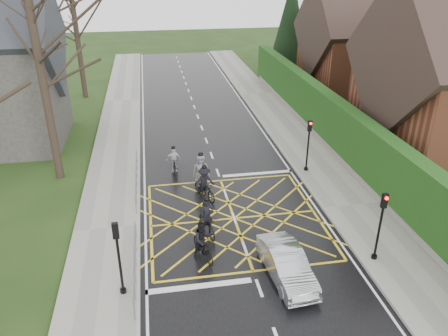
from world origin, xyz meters
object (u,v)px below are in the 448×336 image
object	(u,v)px
cyclist_front	(174,162)
cyclist_rear	(207,221)
car	(287,264)
cyclist_back	(203,243)
cyclist_lead	(201,175)
cyclist_mid	(205,186)

from	to	relation	value
cyclist_front	cyclist_rear	bearing A→B (deg)	-78.94
cyclist_front	car	bearing A→B (deg)	-67.96
cyclist_front	cyclist_back	bearing A→B (deg)	-83.59
cyclist_back	car	xyz separation A→B (m)	(3.05, -1.84, -0.08)
cyclist_lead	car	size ratio (longest dim) A/B	0.55
cyclist_back	car	world-z (taller)	cyclist_back
cyclist_rear	car	size ratio (longest dim) A/B	0.54
cyclist_front	cyclist_lead	distance (m)	2.44
cyclist_back	cyclist_rear	bearing A→B (deg)	58.21
cyclist_back	cyclist_front	size ratio (longest dim) A/B	1.18
cyclist_rear	cyclist_lead	xyz separation A→B (m)	(0.31, 4.54, 0.09)
cyclist_mid	car	distance (m)	7.23
cyclist_back	cyclist_front	bearing A→B (deg)	75.89
cyclist_rear	cyclist_back	world-z (taller)	cyclist_rear
cyclist_lead	cyclist_mid	bearing A→B (deg)	-89.66
cyclist_back	car	size ratio (longest dim) A/B	0.51
cyclist_rear	cyclist_mid	size ratio (longest dim) A/B	1.01
cyclist_back	cyclist_mid	world-z (taller)	cyclist_mid
cyclist_mid	cyclist_lead	xyz separation A→B (m)	(-0.02, 1.25, 0.02)
cyclist_rear	cyclist_mid	world-z (taller)	cyclist_rear
car	cyclist_rear	bearing A→B (deg)	121.66
cyclist_lead	car	bearing A→B (deg)	-74.57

